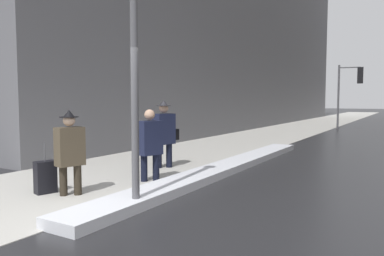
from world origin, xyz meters
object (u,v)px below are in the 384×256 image
Objects in this scene: traffic_light_near at (352,83)px; pedestrian_nearside at (70,149)px; lamp_post at (134,30)px; pedestrian_with_shoulder_bag at (164,131)px; pedestrian_in_glasses at (150,142)px; rolling_suitcase at (45,177)px.

pedestrian_nearside is at bearing -105.63° from traffic_light_near.
pedestrian_nearside is (-1.52, 0.04, -1.93)m from lamp_post.
traffic_light_near is 2.16× the size of pedestrian_with_shoulder_bag.
lamp_post is 2.45m from pedestrian_nearside.
rolling_suitcase is at bearing -13.55° from pedestrian_in_glasses.
traffic_light_near reaches higher than pedestrian_nearside.
traffic_light_near reaches higher than pedestrian_with_shoulder_bag.
traffic_light_near is (0.69, 18.15, -0.10)m from lamp_post.
lamp_post is 2.98× the size of pedestrian_nearside.
pedestrian_in_glasses is at bearing 166.45° from rolling_suitcase.
lamp_post is at bearing 104.33° from pedestrian_nearside.
pedestrian_with_shoulder_bag is (-0.64, 1.45, 0.09)m from pedestrian_in_glasses.
pedestrian_with_shoulder_bag is at bearing -140.06° from pedestrian_in_glasses.
pedestrian_in_glasses is 2.13m from rolling_suitcase.
lamp_post is 4.01m from pedestrian_with_shoulder_bag.
lamp_post is 3.03× the size of pedestrian_in_glasses.
pedestrian_in_glasses is at bearing 179.07° from pedestrian_nearside.
pedestrian_with_shoulder_bag reaches higher than rolling_suitcase.
lamp_post is at bearing 43.62° from pedestrian_with_shoulder_bag.
lamp_post reaches higher than pedestrian_nearside.
lamp_post reaches higher than traffic_light_near.
rolling_suitcase is (-2.72, -18.23, -2.36)m from traffic_light_near.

